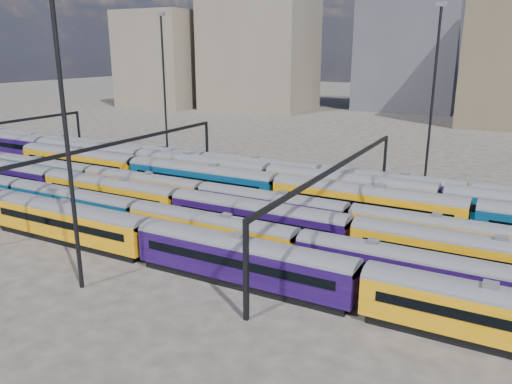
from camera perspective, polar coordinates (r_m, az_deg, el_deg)
The scene contains 13 objects.
ground at distance 59.14m, azimuth -0.09°, elevation -3.34°, with size 500.00×500.00×0.00m, color #3C3732.
rake_0 at distance 48.53m, azimuth -12.38°, elevation -4.79°, with size 124.32×3.03×5.11m.
rake_1 at distance 45.83m, azimuth 4.87°, elevation -6.02°, with size 113.98×2.78×4.67m.
rake_2 at distance 64.71m, azimuth -16.24°, elevation 0.19°, with size 144.14×3.01×5.07m.
rake_3 at distance 62.11m, azimuth -6.16°, elevation -0.14°, with size 112.43×2.74×4.61m.
rake_4 at distance 58.52m, azimuth 12.44°, elevation -0.92°, with size 113.21×3.31×5.60m.
rake_5 at distance 68.24m, azimuth 1.48°, elevation 1.85°, with size 134.19×3.27×5.52m.
rake_6 at distance 79.44m, azimuth -5.92°, elevation 3.51°, with size 116.39×2.84×4.77m.
gantry_1 at distance 68.81m, azimuth -14.98°, elevation 4.74°, with size 0.35×40.35×8.03m.
gantry_2 at distance 53.37m, azimuth 9.41°, elevation 1.90°, with size 0.35×40.35×8.03m.
mast_1 at distance 90.98m, azimuth -10.46°, elevation 12.21°, with size 1.40×0.50×25.60m.
mast_2 at distance 41.91m, azimuth -21.00°, elevation 7.23°, with size 1.40×0.50×25.60m.
mast_3 at distance 74.23m, azimuth 19.60°, elevation 10.76°, with size 1.40×0.50×25.60m.
Camera 1 is at (26.44, -49.13, 19.62)m, focal length 35.00 mm.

